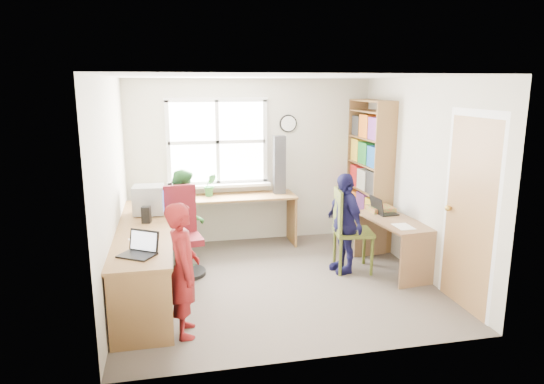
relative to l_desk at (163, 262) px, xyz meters
The scene contains 19 objects.
room 1.57m from the l_desk, 16.12° to the left, with size 3.64×3.44×2.44m.
l_desk is the anchor object (origin of this frame).
right_desk 2.86m from the l_desk, ahead, with size 0.65×1.20×0.66m.
bookshelf 3.35m from the l_desk, 26.43° to the left, with size 0.30×1.02×2.10m.
swivel_chair 0.85m from the l_desk, 73.91° to the left, with size 0.58×0.58×1.10m.
wooden_chair 2.31m from the l_desk, 11.89° to the left, with size 0.52×0.52×1.05m.
crt_monitor 1.06m from the l_desk, 99.37° to the left, with size 0.39×0.35×0.36m.
laptop_left 0.67m from the l_desk, 109.79° to the right, with size 0.41×0.39×0.22m.
laptop_right 2.89m from the l_desk, 13.47° to the left, with size 0.30×0.35×0.23m.
speaker_a 0.70m from the l_desk, 107.30° to the left, with size 0.11×0.11×0.19m.
speaker_b 1.21m from the l_desk, 98.33° to the left, with size 0.11×0.11×0.18m.
cd_tower 2.53m from the l_desk, 46.27° to the left, with size 0.17×0.16×0.84m.
game_box 2.97m from the l_desk, 15.69° to the left, with size 0.32×0.32×0.06m.
paper_a 0.38m from the l_desk, 145.08° to the right, with size 0.28×0.34×0.00m.
paper_b 2.81m from the l_desk, ahead, with size 0.20×0.28×0.00m.
potted_plant 1.94m from the l_desk, 69.27° to the left, with size 0.18×0.15×0.33m, color #2D7237.
person_red 0.78m from the l_desk, 74.82° to the right, with size 0.47×0.31×1.28m, color maroon.
person_green 1.22m from the l_desk, 76.63° to the left, with size 0.61×0.47×1.25m, color #2D712F.
person_navy 2.26m from the l_desk, 11.76° to the left, with size 0.74×0.31×1.26m, color #171645.
Camera 1 is at (-1.19, -5.31, 2.32)m, focal length 32.00 mm.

